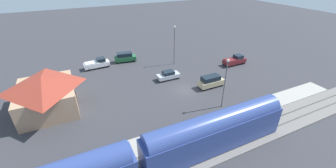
{
  "coord_description": "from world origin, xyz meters",
  "views": [
    {
      "loc": [
        -29.1,
        17.33,
        19.85
      ],
      "look_at": [
        1.6,
        2.58,
        1.0
      ],
      "focal_mm": 22.91,
      "sensor_mm": 36.0,
      "label": 1
    }
  ],
  "objects_px": {
    "station_building": "(46,93)",
    "light_pole_near_platform": "(225,78)",
    "suv_green": "(125,57)",
    "pickup_white": "(97,63)",
    "sedan_silver": "(168,75)",
    "pedestrian_waiting_far": "(256,102)",
    "pedestrian_on_platform": "(244,106)",
    "suv_tan": "(211,81)",
    "light_pole_lot_center": "(174,41)",
    "pickup_maroon": "(235,60)"
  },
  "relations": [
    {
      "from": "pedestrian_waiting_far",
      "to": "pickup_white",
      "type": "distance_m",
      "value": 33.19
    },
    {
      "from": "light_pole_near_platform",
      "to": "light_pole_lot_center",
      "type": "height_order",
      "value": "light_pole_lot_center"
    },
    {
      "from": "pickup_white",
      "to": "suv_tan",
      "type": "height_order",
      "value": "suv_tan"
    },
    {
      "from": "pedestrian_on_platform",
      "to": "light_pole_lot_center",
      "type": "distance_m",
      "value": 21.85
    },
    {
      "from": "pedestrian_waiting_far",
      "to": "light_pole_lot_center",
      "type": "xyz_separation_m",
      "value": [
        21.34,
        3.42,
        4.11
      ]
    },
    {
      "from": "pickup_maroon",
      "to": "light_pole_lot_center",
      "type": "distance_m",
      "value": 14.48
    },
    {
      "from": "sedan_silver",
      "to": "light_pole_near_platform",
      "type": "distance_m",
      "value": 13.44
    },
    {
      "from": "sedan_silver",
      "to": "pickup_maroon",
      "type": "bearing_deg",
      "value": -90.0
    },
    {
      "from": "suv_tan",
      "to": "light_pole_near_platform",
      "type": "height_order",
      "value": "light_pole_near_platform"
    },
    {
      "from": "pedestrian_waiting_far",
      "to": "pickup_maroon",
      "type": "bearing_deg",
      "value": -30.53
    },
    {
      "from": "station_building",
      "to": "light_pole_near_platform",
      "type": "relative_size",
      "value": 1.28
    },
    {
      "from": "pickup_maroon",
      "to": "suv_tan",
      "type": "height_order",
      "value": "suv_tan"
    },
    {
      "from": "pedestrian_on_platform",
      "to": "pickup_white",
      "type": "xyz_separation_m",
      "value": [
        26.82,
        17.26,
        -0.25
      ]
    },
    {
      "from": "suv_tan",
      "to": "light_pole_lot_center",
      "type": "distance_m",
      "value": 13.22
    },
    {
      "from": "pickup_maroon",
      "to": "pickup_white",
      "type": "height_order",
      "value": "same"
    },
    {
      "from": "pickup_maroon",
      "to": "suv_green",
      "type": "relative_size",
      "value": 1.06
    },
    {
      "from": "sedan_silver",
      "to": "suv_tan",
      "type": "height_order",
      "value": "suv_tan"
    },
    {
      "from": "pedestrian_on_platform",
      "to": "light_pole_near_platform",
      "type": "height_order",
      "value": "light_pole_near_platform"
    },
    {
      "from": "sedan_silver",
      "to": "suv_tan",
      "type": "xyz_separation_m",
      "value": [
        -6.14,
        -5.77,
        0.27
      ]
    },
    {
      "from": "light_pole_lot_center",
      "to": "pickup_maroon",
      "type": "bearing_deg",
      "value": -117.23
    },
    {
      "from": "suv_green",
      "to": "light_pole_near_platform",
      "type": "bearing_deg",
      "value": -160.19
    },
    {
      "from": "pedestrian_on_platform",
      "to": "pedestrian_waiting_far",
      "type": "height_order",
      "value": "same"
    },
    {
      "from": "light_pole_near_platform",
      "to": "light_pole_lot_center",
      "type": "bearing_deg",
      "value": -2.84
    },
    {
      "from": "suv_green",
      "to": "sedan_silver",
      "type": "bearing_deg",
      "value": -156.83
    },
    {
      "from": "light_pole_near_platform",
      "to": "pedestrian_waiting_far",
      "type": "bearing_deg",
      "value": -122.51
    },
    {
      "from": "light_pole_near_platform",
      "to": "light_pole_lot_center",
      "type": "relative_size",
      "value": 0.94
    },
    {
      "from": "light_pole_near_platform",
      "to": "sedan_silver",
      "type": "bearing_deg",
      "value": 16.27
    },
    {
      "from": "pedestrian_on_platform",
      "to": "pedestrian_waiting_far",
      "type": "xyz_separation_m",
      "value": [
        0.11,
        -2.43,
        0.0
      ]
    },
    {
      "from": "station_building",
      "to": "pickup_white",
      "type": "height_order",
      "value": "station_building"
    },
    {
      "from": "pickup_maroon",
      "to": "pickup_white",
      "type": "distance_m",
      "value": 30.85
    },
    {
      "from": "pedestrian_on_platform",
      "to": "suv_green",
      "type": "bearing_deg",
      "value": 21.41
    },
    {
      "from": "sedan_silver",
      "to": "suv_tan",
      "type": "distance_m",
      "value": 8.43
    },
    {
      "from": "suv_tan",
      "to": "suv_green",
      "type": "xyz_separation_m",
      "value": [
        18.51,
        11.07,
        0.0
      ]
    },
    {
      "from": "sedan_silver",
      "to": "pickup_white",
      "type": "bearing_deg",
      "value": 45.19
    },
    {
      "from": "suv_tan",
      "to": "light_pole_lot_center",
      "type": "bearing_deg",
      "value": 5.85
    },
    {
      "from": "pedestrian_on_platform",
      "to": "pickup_white",
      "type": "relative_size",
      "value": 0.31
    },
    {
      "from": "station_building",
      "to": "pickup_white",
      "type": "bearing_deg",
      "value": -36.35
    },
    {
      "from": "station_building",
      "to": "pickup_maroon",
      "type": "height_order",
      "value": "station_building"
    },
    {
      "from": "pickup_maroon",
      "to": "light_pole_near_platform",
      "type": "relative_size",
      "value": 0.66
    },
    {
      "from": "pedestrian_waiting_far",
      "to": "light_pole_near_platform",
      "type": "relative_size",
      "value": 0.21
    },
    {
      "from": "pickup_white",
      "to": "sedan_silver",
      "type": "bearing_deg",
      "value": -134.81
    },
    {
      "from": "sedan_silver",
      "to": "station_building",
      "type": "bearing_deg",
      "value": 92.84
    },
    {
      "from": "sedan_silver",
      "to": "suv_green",
      "type": "relative_size",
      "value": 0.88
    },
    {
      "from": "light_pole_near_platform",
      "to": "station_building",
      "type": "bearing_deg",
      "value": 65.63
    },
    {
      "from": "pickup_white",
      "to": "suv_green",
      "type": "distance_m",
      "value": 6.52
    },
    {
      "from": "sedan_silver",
      "to": "light_pole_lot_center",
      "type": "relative_size",
      "value": 0.52
    },
    {
      "from": "pickup_maroon",
      "to": "light_pole_near_platform",
      "type": "bearing_deg",
      "value": 132.86
    },
    {
      "from": "pedestrian_on_platform",
      "to": "pedestrian_waiting_far",
      "type": "relative_size",
      "value": 1.0
    },
    {
      "from": "pickup_maroon",
      "to": "station_building",
      "type": "bearing_deg",
      "value": 91.59
    },
    {
      "from": "pedestrian_on_platform",
      "to": "suv_tan",
      "type": "bearing_deg",
      "value": -1.84
    }
  ]
}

